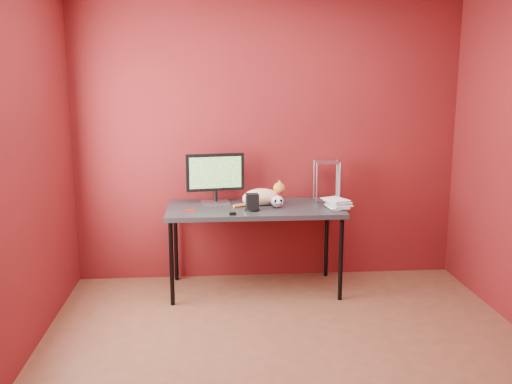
{
  "coord_description": "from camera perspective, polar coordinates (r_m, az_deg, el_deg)",
  "views": [
    {
      "loc": [
        -0.52,
        -3.4,
        1.84
      ],
      "look_at": [
        -0.15,
        1.15,
        0.92
      ],
      "focal_mm": 40.0,
      "sensor_mm": 36.0,
      "label": 1
    }
  ],
  "objects": [
    {
      "name": "cat",
      "position": [
        4.96,
        0.57,
        -0.47
      ],
      "size": [
        0.46,
        0.19,
        0.22
      ],
      "rotation": [
        0.0,
        0.0,
        0.05
      ],
      "color": "#C67A29",
      "rests_on": "desk"
    },
    {
      "name": "skull_mug",
      "position": [
        4.87,
        2.14,
        -0.95
      ],
      "size": [
        0.11,
        0.11,
        0.1
      ],
      "rotation": [
        0.0,
        0.0,
        0.06
      ],
      "color": "white",
      "rests_on": "desk"
    },
    {
      "name": "monitor",
      "position": [
        5.01,
        -4.1,
        1.63
      ],
      "size": [
        0.51,
        0.2,
        0.44
      ],
      "rotation": [
        0.0,
        0.0,
        0.16
      ],
      "color": "#A4A5A9",
      "rests_on": "desk"
    },
    {
      "name": "room",
      "position": [
        3.46,
        4.06,
        4.78
      ],
      "size": [
        3.52,
        3.52,
        2.61
      ],
      "color": "#562E1D",
      "rests_on": "ground"
    },
    {
      "name": "book_stack",
      "position": [
        4.82,
        7.43,
        3.46
      ],
      "size": [
        0.24,
        0.27,
        0.88
      ],
      "rotation": [
        0.0,
        0.0,
        0.33
      ],
      "color": "beige",
      "rests_on": "desk"
    },
    {
      "name": "black_gadget",
      "position": [
        4.61,
        -2.35,
        -2.18
      ],
      "size": [
        0.06,
        0.04,
        0.02
      ],
      "primitive_type": "cube",
      "rotation": [
        0.0,
        0.0,
        0.16
      ],
      "color": "black",
      "rests_on": "desk"
    },
    {
      "name": "washer",
      "position": [
        4.62,
        -0.89,
        -2.28
      ],
      "size": [
        0.05,
        0.05,
        0.0
      ],
      "primitive_type": "cylinder",
      "color": "#A4A5A9",
      "rests_on": "desk"
    },
    {
      "name": "pocket_knife",
      "position": [
        4.77,
        -6.6,
        -1.85
      ],
      "size": [
        0.08,
        0.02,
        0.02
      ],
      "primitive_type": "cube",
      "rotation": [
        0.0,
        0.0,
        0.03
      ],
      "color": "#981F0B",
      "rests_on": "desk"
    },
    {
      "name": "speaker",
      "position": [
        4.76,
        -0.37,
        -1.08
      ],
      "size": [
        0.13,
        0.13,
        0.14
      ],
      "rotation": [
        0.0,
        0.0,
        0.08
      ],
      "color": "black",
      "rests_on": "desk"
    },
    {
      "name": "wire_rack",
      "position": [
        5.17,
        7.09,
        1.1
      ],
      "size": [
        0.22,
        0.18,
        0.36
      ],
      "rotation": [
        0.0,
        0.0,
        -0.04
      ],
      "color": "#A4A5A9",
      "rests_on": "desk"
    },
    {
      "name": "desk",
      "position": [
        4.92,
        -0.16,
        -2.06
      ],
      "size": [
        1.5,
        0.7,
        0.75
      ],
      "color": "black",
      "rests_on": "ground"
    }
  ]
}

